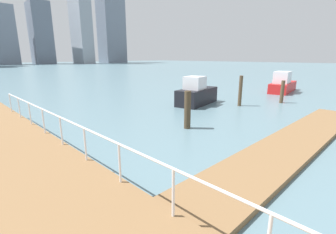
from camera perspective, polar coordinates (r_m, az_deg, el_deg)
The scene contains 11 objects.
ground_plane at distance 16.77m, azimuth -21.82°, elevation 0.99°, with size 300.00×300.00×0.00m, color slate.
floating_dock at distance 11.33m, azimuth 28.04°, elevation -5.28°, with size 15.38×2.00×0.18m, color olive.
boardwalk_railing at distance 4.80m, azimuth 1.29°, elevation -14.38°, with size 0.06×26.66×1.08m.
dock_piling_0 at distance 11.99m, azimuth 4.68°, elevation 1.70°, with size 0.33×0.33×1.91m, color #473826.
dock_piling_1 at distance 18.32m, azimuth 16.91°, elevation 5.99°, with size 0.26×0.26×2.22m, color brown.
dock_piling_4 at distance 20.75m, azimuth 25.64°, elevation 5.46°, with size 0.27×0.27×1.76m, color brown.
moored_boat_1 at distance 18.33m, azimuth 6.86°, elevation 5.49°, with size 4.24×2.38×2.13m.
moored_boat_2 at distance 27.36m, azimuth 25.73°, elevation 7.04°, with size 5.62×2.51×2.11m.
skyline_tower_5 at distance 134.85m, azimuth -28.15°, elevation 17.15°, with size 8.30×11.95×28.11m, color slate.
skyline_tower_6 at distance 133.11m, azimuth -20.32°, elevation 22.03°, with size 6.06×13.38×46.81m, color #8C939E.
skyline_tower_7 at distance 146.77m, azimuth -13.36°, elevation 20.24°, with size 13.71×8.92×39.42m, color slate.
Camera 1 is at (-6.18, 4.82, 3.56)m, focal length 25.50 mm.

